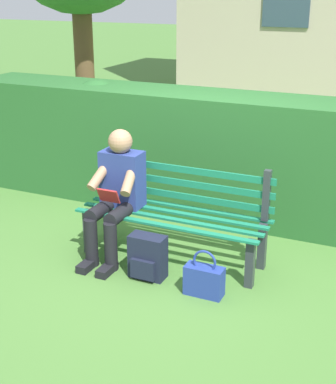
% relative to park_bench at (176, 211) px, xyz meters
% --- Properties ---
extents(ground, '(60.00, 60.00, 0.00)m').
position_rel_park_bench_xyz_m(ground, '(0.00, 0.08, -0.45)').
color(ground, '#477533').
extents(park_bench, '(1.73, 0.52, 0.91)m').
position_rel_park_bench_xyz_m(park_bench, '(0.00, 0.00, 0.00)').
color(park_bench, '#2D3338').
rests_on(park_bench, ground).
extents(person_seated, '(0.44, 0.73, 1.18)m').
position_rel_park_bench_xyz_m(person_seated, '(0.51, 0.18, 0.17)').
color(person_seated, navy).
rests_on(person_seated, ground).
extents(hedge_backdrop, '(5.86, 0.84, 1.46)m').
position_rel_park_bench_xyz_m(hedge_backdrop, '(0.08, -1.18, 0.24)').
color(hedge_backdrop, '#265B28').
rests_on(hedge_backdrop, ground).
extents(backpack, '(0.31, 0.24, 0.39)m').
position_rel_park_bench_xyz_m(backpack, '(0.06, 0.47, -0.26)').
color(backpack, '#191E33').
rests_on(backpack, ground).
extents(handbag, '(0.32, 0.14, 0.40)m').
position_rel_park_bench_xyz_m(handbag, '(-0.49, 0.54, -0.32)').
color(handbag, navy).
rests_on(handbag, ground).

